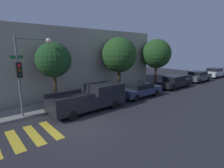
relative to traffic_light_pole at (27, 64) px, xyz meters
The scene contains 13 objects.
ground_plane 4.99m from the traffic_light_pole, 65.59° to the right, with size 60.00×60.00×0.00m, color #28282D.
sidewalk 3.76m from the traffic_light_pole, 33.05° to the left, with size 26.00×2.33×0.14m, color gray.
building_row 5.77m from the traffic_light_pole, 74.62° to the left, with size 26.00×6.00×6.07m, color #A89E8E.
crosswalk 4.48m from the traffic_light_pole, 120.22° to the right, with size 3.92×2.60×0.00m.
traffic_light_pole is the anchor object (origin of this frame).
pickup_truck 4.68m from the traffic_light_pole, 18.67° to the right, with size 5.42×2.06×1.72m.
sedan_near_corner 9.39m from the traffic_light_pole, ahead, with size 4.31×1.82×1.26m.
sedan_middle 15.04m from the traffic_light_pole, ahead, with size 4.69×1.77×1.37m.
sedan_far_end 20.71m from the traffic_light_pole, ahead, with size 4.40×1.83×1.40m.
sedan_tail_of_row 26.38m from the traffic_light_pole, ahead, with size 4.52×1.83×1.42m.
tree_near_corner 2.35m from the traffic_light_pole, 26.57° to the left, with size 2.54×2.54×4.76m.
tree_midblock 8.59m from the traffic_light_pole, ahead, with size 3.33×3.33×5.37m.
tree_far_end 14.46m from the traffic_light_pole, ahead, with size 3.35×3.35×5.39m.
Camera 1 is at (-4.39, -7.96, 4.24)m, focal length 28.00 mm.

